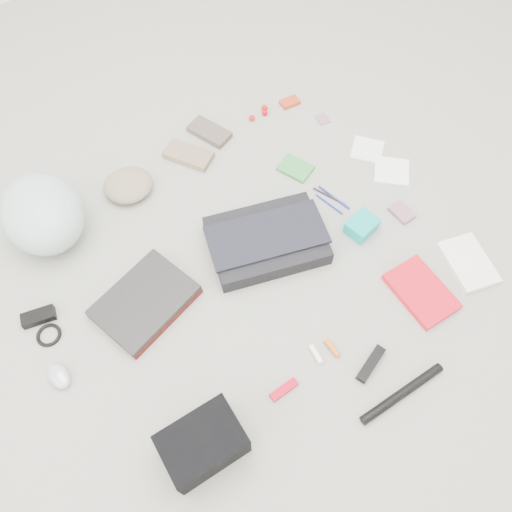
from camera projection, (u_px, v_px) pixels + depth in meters
ground_plane at (256, 263)px, 1.80m from camera, size 4.00×4.00×0.00m
messenger_bag at (266, 241)px, 1.81m from camera, size 0.48×0.41×0.07m
bag_flap at (267, 235)px, 1.77m from camera, size 0.46×0.33×0.01m
laptop_sleeve at (145, 303)px, 1.71m from camera, size 0.37×0.31×0.02m
laptop at (144, 300)px, 1.69m from camera, size 0.36×0.30×0.02m
bike_helmet at (42, 213)px, 1.78m from camera, size 0.31×0.38×0.21m
beanie at (128, 185)px, 1.93m from camera, size 0.24×0.24×0.07m
mitten_left at (188, 155)px, 2.03m from camera, size 0.18×0.21×0.03m
mitten_right at (209, 132)px, 2.10m from camera, size 0.14×0.20×0.03m
power_brick at (39, 317)px, 1.68m from camera, size 0.12×0.08×0.03m
cable_coil at (49, 335)px, 1.66m from camera, size 0.10×0.10×0.01m
mouse at (59, 376)px, 1.57m from camera, size 0.06×0.10×0.04m
camera_bag at (203, 444)px, 1.42m from camera, size 0.24×0.18×0.15m
multitool at (284, 390)px, 1.56m from camera, size 0.10×0.03×0.02m
toiletry_tube_white at (316, 354)px, 1.62m from camera, size 0.03×0.07×0.02m
toiletry_tube_orange at (332, 348)px, 1.63m from camera, size 0.02×0.07×0.02m
u_lock at (371, 364)px, 1.60m from camera, size 0.14×0.07×0.03m
bike_pump at (402, 393)px, 1.55m from camera, size 0.32×0.06×0.03m
book_red at (421, 292)px, 1.73m from camera, size 0.18×0.25×0.02m
book_white at (468, 263)px, 1.79m from camera, size 0.20×0.25×0.02m
notepad at (295, 168)px, 2.01m from camera, size 0.13×0.15×0.01m
pen_blue at (329, 204)px, 1.92m from camera, size 0.03×0.13×0.01m
pen_black at (329, 196)px, 1.94m from camera, size 0.05×0.14×0.01m
pen_navy at (334, 197)px, 1.94m from camera, size 0.03×0.16×0.01m
accordion_wallet at (362, 226)px, 1.85m from camera, size 0.12×0.10×0.05m
card_deck at (402, 212)px, 1.90m from camera, size 0.06×0.09×0.02m
napkin_top at (367, 150)px, 2.06m from camera, size 0.17×0.17×0.01m
napkin_bottom at (392, 171)px, 2.00m from camera, size 0.19×0.19×0.01m
lollipop_a at (252, 118)px, 2.14m from camera, size 0.03×0.03×0.03m
lollipop_b at (265, 113)px, 2.15m from camera, size 0.03×0.03×0.02m
lollipop_c at (264, 108)px, 2.17m from camera, size 0.03×0.03×0.03m
altoids_tin at (290, 102)px, 2.19m from camera, size 0.09×0.06×0.02m
stamp_sheet at (323, 119)px, 2.15m from camera, size 0.06×0.07×0.00m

